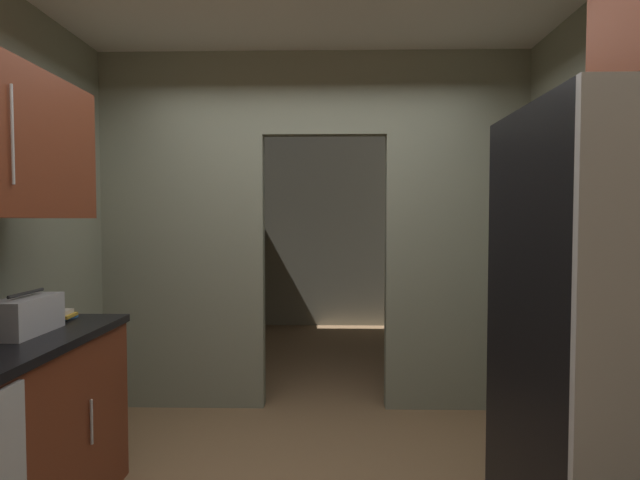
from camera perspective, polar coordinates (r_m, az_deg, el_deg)
The scene contains 5 objects.
kitchen_partition at distance 3.82m, azimuth -1.21°, elevation 2.28°, with size 3.28×0.12×2.75m.
adjoining_room_shell at distance 5.87m, azimuth -0.09°, elevation 1.41°, with size 3.28×3.08×2.75m.
refrigerator at distance 2.11m, azimuth 32.44°, elevation -12.67°, with size 0.78×0.79×1.87m.
boombox at distance 2.72m, azimuth -30.93°, elevation -7.52°, with size 0.17×0.37×0.20m.
book_stack at distance 3.03m, azimuth -27.89°, elevation -7.73°, with size 0.14×0.16×0.05m.
Camera 1 is at (0.14, -2.31, 1.47)m, focal length 27.58 mm.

